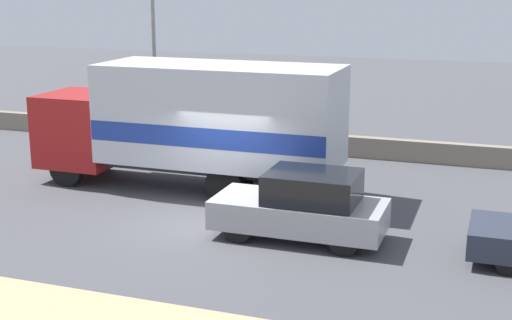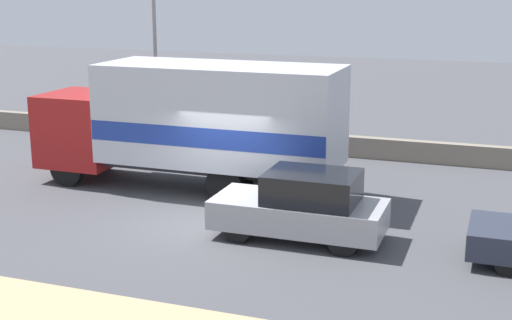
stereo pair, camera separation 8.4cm
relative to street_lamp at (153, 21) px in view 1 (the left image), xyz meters
name	(u,v)px [view 1 (the left image)]	position (x,y,z in m)	size (l,w,h in m)	color
ground_plane	(206,221)	(4.90, -7.00, -4.46)	(80.00, 80.00, 0.00)	#47474C
stone_wall_backdrop	(295,142)	(4.90, 0.85, -4.10)	(60.00, 0.35, 0.70)	gray
street_lamp	(153,21)	(0.00, 0.00, 0.00)	(0.56, 0.28, 7.79)	gray
box_truck	(198,121)	(3.60, -4.44, -2.49)	(8.84, 2.59, 3.57)	maroon
car_hatchback	(303,206)	(7.49, -7.35, -3.68)	(3.94, 1.72, 1.60)	#9E9EA3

